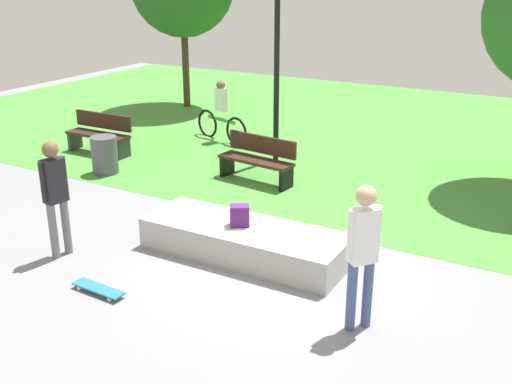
{
  "coord_description": "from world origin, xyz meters",
  "views": [
    {
      "loc": [
        3.85,
        -7.32,
        4.13
      ],
      "look_at": [
        -0.36,
        0.17,
        0.9
      ],
      "focal_mm": 42.87,
      "sensor_mm": 36.0,
      "label": 1
    }
  ],
  "objects_px": {
    "concrete_ledge": "(245,241)",
    "skater_performing_trick": "(363,246)",
    "park_bench_near_lamppost": "(100,133)",
    "cyclist_on_bicycle": "(221,116)",
    "skater_watching": "(55,190)",
    "trash_bin": "(105,155)",
    "park_bench_far_right": "(258,158)",
    "backpack_on_ledge": "(240,216)",
    "skateboard_by_ledge": "(98,289)",
    "lamp_post": "(277,35)"
  },
  "relations": [
    {
      "from": "concrete_ledge",
      "to": "skateboard_by_ledge",
      "type": "distance_m",
      "value": 2.25
    },
    {
      "from": "park_bench_far_right",
      "to": "park_bench_near_lamppost",
      "type": "distance_m",
      "value": 4.13
    },
    {
      "from": "park_bench_near_lamppost",
      "to": "cyclist_on_bicycle",
      "type": "bearing_deg",
      "value": 50.25
    },
    {
      "from": "skater_performing_trick",
      "to": "skater_watching",
      "type": "height_order",
      "value": "skater_performing_trick"
    },
    {
      "from": "concrete_ledge",
      "to": "park_bench_far_right",
      "type": "bearing_deg",
      "value": 115.82
    },
    {
      "from": "lamp_post",
      "to": "trash_bin",
      "type": "relative_size",
      "value": 5.8
    },
    {
      "from": "park_bench_far_right",
      "to": "park_bench_near_lamppost",
      "type": "relative_size",
      "value": 1.03
    },
    {
      "from": "lamp_post",
      "to": "trash_bin",
      "type": "height_order",
      "value": "lamp_post"
    },
    {
      "from": "concrete_ledge",
      "to": "skater_performing_trick",
      "type": "relative_size",
      "value": 1.71
    },
    {
      "from": "trash_bin",
      "to": "cyclist_on_bicycle",
      "type": "relative_size",
      "value": 0.45
    },
    {
      "from": "trash_bin",
      "to": "cyclist_on_bicycle",
      "type": "xyz_separation_m",
      "value": [
        0.78,
        3.31,
        0.24
      ]
    },
    {
      "from": "backpack_on_ledge",
      "to": "park_bench_near_lamppost",
      "type": "bearing_deg",
      "value": -62.07
    },
    {
      "from": "trash_bin",
      "to": "skater_performing_trick",
      "type": "bearing_deg",
      "value": -23.66
    },
    {
      "from": "skater_performing_trick",
      "to": "park_bench_far_right",
      "type": "xyz_separation_m",
      "value": [
        -3.64,
        4.04,
        -0.6
      ]
    },
    {
      "from": "concrete_ledge",
      "to": "park_bench_near_lamppost",
      "type": "xyz_separation_m",
      "value": [
        -5.59,
        2.96,
        0.25
      ]
    },
    {
      "from": "concrete_ledge",
      "to": "trash_bin",
      "type": "bearing_deg",
      "value": 157.03
    },
    {
      "from": "skateboard_by_ledge",
      "to": "park_bench_near_lamppost",
      "type": "relative_size",
      "value": 0.5
    },
    {
      "from": "backpack_on_ledge",
      "to": "skater_performing_trick",
      "type": "xyz_separation_m",
      "value": [
        2.25,
        -1.01,
        0.45
      ]
    },
    {
      "from": "skater_performing_trick",
      "to": "park_bench_near_lamppost",
      "type": "height_order",
      "value": "skater_performing_trick"
    },
    {
      "from": "park_bench_far_right",
      "to": "park_bench_near_lamppost",
      "type": "bearing_deg",
      "value": -179.07
    },
    {
      "from": "skater_performing_trick",
      "to": "park_bench_near_lamppost",
      "type": "relative_size",
      "value": 1.14
    },
    {
      "from": "trash_bin",
      "to": "skateboard_by_ledge",
      "type": "bearing_deg",
      "value": -48.81
    },
    {
      "from": "cyclist_on_bicycle",
      "to": "skater_watching",
      "type": "bearing_deg",
      "value": -78.69
    },
    {
      "from": "skater_performing_trick",
      "to": "skateboard_by_ledge",
      "type": "distance_m",
      "value": 3.58
    },
    {
      "from": "skateboard_by_ledge",
      "to": "park_bench_far_right",
      "type": "distance_m",
      "value": 4.99
    },
    {
      "from": "backpack_on_ledge",
      "to": "park_bench_far_right",
      "type": "height_order",
      "value": "park_bench_far_right"
    },
    {
      "from": "trash_bin",
      "to": "cyclist_on_bicycle",
      "type": "height_order",
      "value": "cyclist_on_bicycle"
    },
    {
      "from": "park_bench_far_right",
      "to": "cyclist_on_bicycle",
      "type": "distance_m",
      "value": 3.14
    },
    {
      "from": "skateboard_by_ledge",
      "to": "concrete_ledge",
      "type": "bearing_deg",
      "value": 59.76
    },
    {
      "from": "skateboard_by_ledge",
      "to": "park_bench_far_right",
      "type": "height_order",
      "value": "park_bench_far_right"
    },
    {
      "from": "concrete_ledge",
      "to": "backpack_on_ledge",
      "type": "xyz_separation_m",
      "value": [
        -0.08,
        -0.01,
        0.4
      ]
    },
    {
      "from": "skater_performing_trick",
      "to": "park_bench_far_right",
      "type": "height_order",
      "value": "skater_performing_trick"
    },
    {
      "from": "backpack_on_ledge",
      "to": "park_bench_near_lamppost",
      "type": "relative_size",
      "value": 0.2
    },
    {
      "from": "cyclist_on_bicycle",
      "to": "backpack_on_ledge",
      "type": "bearing_deg",
      "value": -55.18
    },
    {
      "from": "skater_watching",
      "to": "park_bench_far_right",
      "type": "bearing_deg",
      "value": 77.89
    },
    {
      "from": "backpack_on_ledge",
      "to": "cyclist_on_bicycle",
      "type": "height_order",
      "value": "cyclist_on_bicycle"
    },
    {
      "from": "skateboard_by_ledge",
      "to": "lamp_post",
      "type": "height_order",
      "value": "lamp_post"
    },
    {
      "from": "park_bench_near_lamppost",
      "to": "trash_bin",
      "type": "bearing_deg",
      "value": -43.81
    },
    {
      "from": "skater_performing_trick",
      "to": "skater_watching",
      "type": "bearing_deg",
      "value": -175.92
    },
    {
      "from": "cyclist_on_bicycle",
      "to": "concrete_ledge",
      "type": "bearing_deg",
      "value": -54.56
    },
    {
      "from": "trash_bin",
      "to": "lamp_post",
      "type": "bearing_deg",
      "value": 43.41
    },
    {
      "from": "backpack_on_ledge",
      "to": "park_bench_near_lamppost",
      "type": "height_order",
      "value": "park_bench_near_lamppost"
    },
    {
      "from": "lamp_post",
      "to": "skater_watching",
      "type": "bearing_deg",
      "value": -95.89
    },
    {
      "from": "skater_watching",
      "to": "trash_bin",
      "type": "bearing_deg",
      "value": 122.8
    },
    {
      "from": "concrete_ledge",
      "to": "skateboard_by_ledge",
      "type": "bearing_deg",
      "value": -120.24
    },
    {
      "from": "concrete_ledge",
      "to": "lamp_post",
      "type": "distance_m",
      "value": 5.41
    },
    {
      "from": "skateboard_by_ledge",
      "to": "park_bench_near_lamppost",
      "type": "bearing_deg",
      "value": 132.34
    },
    {
      "from": "backpack_on_ledge",
      "to": "skater_watching",
      "type": "xyz_separation_m",
      "value": [
        -2.32,
        -1.34,
        0.42
      ]
    },
    {
      "from": "concrete_ledge",
      "to": "park_bench_near_lamppost",
      "type": "relative_size",
      "value": 1.95
    },
    {
      "from": "skateboard_by_ledge",
      "to": "park_bench_far_right",
      "type": "bearing_deg",
      "value": 93.84
    }
  ]
}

